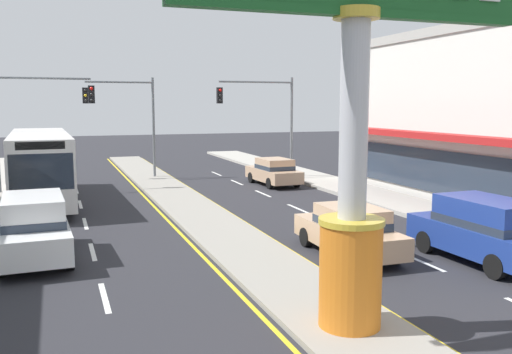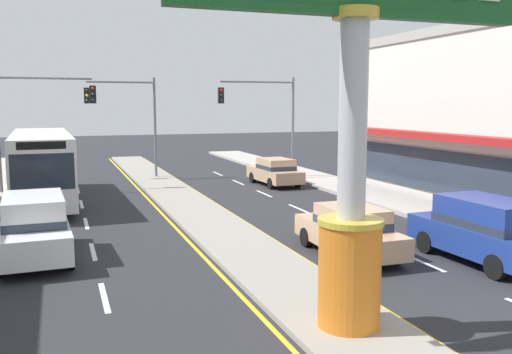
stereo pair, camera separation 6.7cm
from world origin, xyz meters
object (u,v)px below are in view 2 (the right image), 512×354
traffic_light_left_side (35,111)px  suv_mid_left_lane (35,227)px  bus_near_right_lane (42,163)px  sedan_far_right_lane (275,171)px  district_sign (353,128)px  traffic_light_right_side (266,110)px  sedan_kerb_right (350,230)px  suv_far_left_oncoming (485,230)px  traffic_light_median_far (130,111)px

traffic_light_left_side → suv_mid_left_lane: 13.39m
bus_near_right_lane → sedan_far_right_lane: (12.33, 1.38, -1.08)m
district_sign → suv_mid_left_lane: bearing=128.0°
traffic_light_right_side → district_sign: bearing=-106.5°
traffic_light_right_side → sedan_kerb_right: (-3.59, -16.69, -3.46)m
sedan_far_right_lane → suv_mid_left_lane: (-12.34, -11.73, 0.20)m
traffic_light_right_side → sedan_kerb_right: bearing=-102.1°
suv_far_left_oncoming → sedan_kerb_right: 3.88m
traffic_light_right_side → suv_far_left_oncoming: 19.00m
suv_mid_left_lane → suv_far_left_oncoming: bearing=-21.3°
bus_near_right_lane → sedan_far_right_lane: 12.46m
district_sign → suv_far_left_oncoming: (6.17, 3.08, -3.15)m
traffic_light_right_side → bus_near_right_lane: size_ratio=0.55×
traffic_light_left_side → sedan_far_right_lane: size_ratio=1.42×
district_sign → traffic_light_median_far: (-1.25, 24.71, 0.06)m
suv_mid_left_lane → sedan_kerb_right: bearing=-17.1°
traffic_light_median_far → sedan_kerb_right: size_ratio=1.43×
traffic_light_median_far → traffic_light_left_side: bearing=-143.6°
suv_mid_left_lane → suv_far_left_oncoming: same height
traffic_light_median_far → suv_mid_left_lane: size_ratio=1.33×
district_sign → traffic_light_median_far: district_sign is taller
traffic_light_median_far → suv_far_left_oncoming: (7.41, -21.63, -3.21)m
suv_mid_left_lane → sedan_kerb_right: size_ratio=1.08×
traffic_light_left_side → bus_near_right_lane: size_ratio=0.55×
suv_mid_left_lane → sedan_kerb_right: (9.03, -2.79, -0.20)m
bus_near_right_lane → suv_far_left_oncoming: 19.56m
traffic_light_left_side → traffic_light_median_far: bearing=36.4°
traffic_light_median_far → suv_far_left_oncoming: bearing=-71.1°
traffic_light_left_side → suv_mid_left_lane: size_ratio=1.33×
traffic_light_left_side → sedan_kerb_right: size_ratio=1.43×
sedan_far_right_lane → bus_near_right_lane: bearing=-173.6°
traffic_light_left_side → traffic_light_median_far: size_ratio=1.00×
traffic_light_left_side → sedan_far_right_lane: 13.14m
sedan_kerb_right → district_sign: bearing=-119.3°
traffic_light_median_far → sedan_far_right_lane: traffic_light_median_far is taller
traffic_light_left_side → district_sign: bearing=-72.8°
district_sign → suv_far_left_oncoming: bearing=26.5°
sedan_far_right_lane → suv_mid_left_lane: size_ratio=0.94×
district_sign → traffic_light_right_side: bearing=73.5°
bus_near_right_lane → district_sign: bearing=-71.3°
suv_far_left_oncoming → district_sign: bearing=-153.5°
district_sign → traffic_light_median_far: 24.74m
bus_near_right_lane → suv_mid_left_lane: 10.39m
traffic_light_median_far → bus_near_right_lane: bearing=-127.2°
district_sign → sedan_kerb_right: (2.86, 5.10, -3.35)m
traffic_light_left_side → traffic_light_right_side: (12.90, 0.93, 0.00)m
traffic_light_left_side → bus_near_right_lane: traffic_light_left_side is taller
traffic_light_median_far → traffic_light_right_side: bearing=-20.8°
traffic_light_left_side → traffic_light_right_side: size_ratio=1.00×
sedan_far_right_lane → traffic_light_right_side: bearing=82.6°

